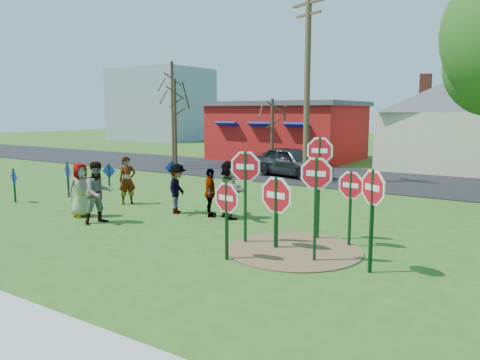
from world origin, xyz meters
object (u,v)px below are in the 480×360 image
Objects in this scene: person_a at (81,190)px; utility_pole at (307,84)px; suv at (291,162)px; stop_sign_b at (320,161)px; person_b at (127,180)px; stop_sign_a at (227,204)px; stop_sign_c at (316,185)px; stop_sign_d at (351,190)px.

person_a is 0.20× the size of utility_pole.
suv is at bearing 7.92° from person_a.
stop_sign_b is 7.63m from person_b.
stop_sign_b is 9.85m from utility_pole.
stop_sign_a reaches higher than suv.
stop_sign_c is at bearing -79.02° from person_b.
stop_sign_a is at bearing -145.71° from suv.
stop_sign_a is 0.94× the size of stop_sign_d.
stop_sign_d reaches higher than stop_sign_a.
suv is at bearing 109.47° from stop_sign_c.
suv is (-5.78, 9.89, -1.23)m from stop_sign_b.
person_a is at bearing -173.78° from suv.
stop_sign_c reaches higher than person_a.
person_a is 1.00× the size of person_b.
stop_sign_d is 8.28m from person_a.
stop_sign_d is 10.59m from utility_pole.
utility_pole reaches higher than person_b.
stop_sign_a reaches higher than person_a.
stop_sign_b is 1.40× the size of stop_sign_d.
stop_sign_d reaches higher than person_b.
suv is at bearing 135.79° from utility_pole.
person_b is 9.24m from utility_pole.
utility_pole reaches higher than stop_sign_c.
person_a is at bearing -145.96° from person_b.
stop_sign_b is 1.11m from stop_sign_d.
stop_sign_c reaches higher than stop_sign_d.
person_a is 2.22m from person_b.
person_a is 11.57m from suv.
utility_pole is (-4.35, 8.49, 2.45)m from stop_sign_b.
stop_sign_b is 1.64× the size of person_a.
suv is (-6.68, 10.06, -0.60)m from stop_sign_d.
stop_sign_c is 1.44× the size of person_b.
utility_pole is at bearing -0.85° from person_a.
utility_pole reaches higher than suv.
suv is 0.51× the size of utility_pole.
stop_sign_a is 1.97m from stop_sign_c.
stop_sign_b is at bearing -67.78° from person_b.
stop_sign_a is at bearing -117.88° from stop_sign_d.
stop_sign_c is at bearing -137.46° from suv.
person_a is at bearing 178.09° from stop_sign_a.
stop_sign_a is 2.93m from stop_sign_b.
stop_sign_c is 13.32m from suv.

